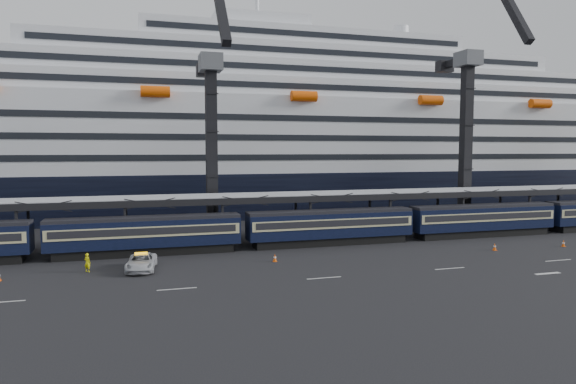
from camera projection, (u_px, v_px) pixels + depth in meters
name	position (u px, v px, depth m)	size (l,w,h in m)	color
ground	(444.00, 258.00, 50.34)	(260.00, 260.00, 0.00)	black
lane_markings	(552.00, 264.00, 47.63)	(111.00, 4.27, 0.02)	beige
train	(358.00, 224.00, 58.41)	(133.05, 3.00, 4.05)	black
canopy	(380.00, 193.00, 63.29)	(130.00, 6.25, 5.53)	#9B9DA3
cruise_ship	(295.00, 140.00, 92.99)	(214.09, 28.84, 34.00)	black
crane_dark_near	(212.00, 139.00, 61.50)	(4.50, 17.75, 35.08)	#484A4F
crane_dark_mid	(468.00, 130.00, 70.28)	(4.50, 18.24, 39.64)	#484A4F
pickup_truck	(141.00, 262.00, 45.26)	(2.39, 5.18, 1.44)	#B5B7BD
worker	(87.00, 263.00, 44.63)	(0.60, 0.40, 1.66)	yellow
traffic_cone_b	(140.00, 263.00, 46.62)	(0.40, 0.40, 0.80)	#F15307
traffic_cone_c	(275.00, 258.00, 48.84)	(0.38, 0.38, 0.76)	#F15307
traffic_cone_d	(495.00, 247.00, 54.31)	(0.39, 0.39, 0.79)	#F15307
traffic_cone_e	(563.00, 243.00, 56.42)	(0.37, 0.37, 0.74)	#F15307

